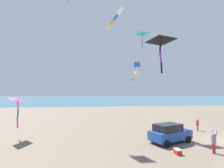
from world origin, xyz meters
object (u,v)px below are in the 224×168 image
object	(u,v)px
parked_car	(170,133)
kite_delta_green_low_center	(18,100)
person_adult_flyer	(214,141)
cooler_box	(178,152)
person_child_green_jacket	(197,124)
kite_box_long_streamer_left	(137,68)
kite_windsock_teal_far_right	(117,16)
kite_delta_rainbow_low_near	(133,80)
kite_delta_purple_drifting	(142,34)
kite_delta_magenta_far_left	(161,41)

from	to	relation	value
parked_car	kite_delta_green_low_center	world-z (taller)	kite_delta_green_low_center
parked_car	person_adult_flyer	xyz separation A→B (m)	(3.19, 2.15, 0.04)
cooler_box	person_child_green_jacket	xyz separation A→B (m)	(-7.23, 6.97, 0.66)
person_adult_flyer	kite_box_long_streamer_left	world-z (taller)	kite_box_long_streamer_left
parked_car	kite_windsock_teal_far_right	xyz separation A→B (m)	(-8.01, -3.98, 15.67)
kite_delta_rainbow_low_near	kite_box_long_streamer_left	size ratio (longest dim) A/B	1.53
kite_delta_green_low_center	kite_box_long_streamer_left	bearing A→B (deg)	101.30
person_child_green_jacket	kite_delta_green_low_center	size ratio (longest dim) A/B	0.12
person_adult_flyer	kite_delta_purple_drifting	distance (m)	14.31
person_adult_flyer	kite_delta_purple_drifting	size ratio (longest dim) A/B	0.14
parked_car	kite_delta_rainbow_low_near	world-z (taller)	kite_delta_rainbow_low_near
kite_delta_rainbow_low_near	kite_delta_green_low_center	world-z (taller)	kite_delta_rainbow_low_near
cooler_box	person_adult_flyer	distance (m)	3.14
parked_car	kite_box_long_streamer_left	xyz separation A→B (m)	(-6.16, -1.44, 7.42)
cooler_box	kite_delta_green_low_center	size ratio (longest dim) A/B	0.05
cooler_box	kite_delta_magenta_far_left	world-z (taller)	kite_delta_magenta_far_left
kite_delta_purple_drifting	person_adult_flyer	bearing A→B (deg)	23.50
parked_car	kite_delta_magenta_far_left	bearing A→B (deg)	-32.40
kite_delta_magenta_far_left	person_child_green_jacket	bearing A→B (deg)	134.37
kite_delta_green_low_center	kite_delta_purple_drifting	distance (m)	16.79
kite_delta_magenta_far_left	person_adult_flyer	bearing A→B (deg)	104.55
kite_delta_green_low_center	kite_box_long_streamer_left	size ratio (longest dim) A/B	1.39
kite_box_long_streamer_left	parked_car	bearing A→B (deg)	13.18
person_adult_flyer	kite_windsock_teal_far_right	xyz separation A→B (m)	(-11.20, -6.13, 15.62)
kite_delta_green_low_center	person_adult_flyer	bearing A→B (deg)	69.85
kite_delta_rainbow_low_near	kite_delta_green_low_center	distance (m)	17.21
kite_delta_magenta_far_left	kite_windsock_teal_far_right	bearing A→B (deg)	-174.82
kite_delta_green_low_center	cooler_box	bearing A→B (deg)	66.83
person_child_green_jacket	kite_delta_purple_drifting	bearing A→B (deg)	-91.63
cooler_box	kite_delta_rainbow_low_near	world-z (taller)	kite_delta_rainbow_low_near
kite_delta_green_low_center	kite_delta_magenta_far_left	size ratio (longest dim) A/B	1.43
cooler_box	kite_delta_rainbow_low_near	xyz separation A→B (m)	(-14.18, 0.25, 7.04)
kite_delta_magenta_far_left	kite_box_long_streamer_left	xyz separation A→B (m)	(-10.65, 1.41, -0.26)
parked_car	kite_delta_purple_drifting	distance (m)	12.55
person_child_green_jacket	kite_delta_magenta_far_left	bearing A→B (deg)	-45.63
cooler_box	kite_delta_green_low_center	world-z (taller)	kite_delta_green_low_center
cooler_box	kite_delta_magenta_far_left	distance (m)	8.78
person_child_green_jacket	kite_delta_purple_drifting	distance (m)	13.82
person_child_green_jacket	parked_car	bearing A→B (deg)	-55.06
kite_box_long_streamer_left	person_child_green_jacket	bearing A→B (deg)	75.78
kite_delta_rainbow_low_near	kite_delta_green_low_center	size ratio (longest dim) A/B	1.10
cooler_box	person_adult_flyer	bearing A→B (deg)	85.97
person_adult_flyer	person_child_green_jacket	bearing A→B (deg)	152.11
person_child_green_jacket	kite_delta_purple_drifting	xyz separation A→B (m)	(-0.21, -7.27, 11.75)
parked_car	person_child_green_jacket	size ratio (longest dim) A/B	2.92
person_adult_flyer	cooler_box	bearing A→B (deg)	-94.03
person_adult_flyer	kite_windsock_teal_far_right	bearing A→B (deg)	-151.30
kite_windsock_teal_far_right	kite_delta_purple_drifting	xyz separation A→B (m)	(3.55, 2.80, -4.00)
cooler_box	kite_delta_rainbow_low_near	bearing A→B (deg)	179.01
person_adult_flyer	kite_delta_rainbow_low_near	world-z (taller)	kite_delta_rainbow_low_near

